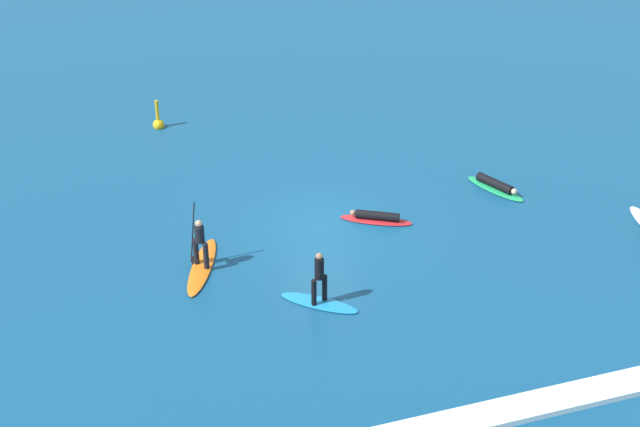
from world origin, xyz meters
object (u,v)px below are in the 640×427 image
(surfer_on_orange_board, at_px, (201,258))
(marker_buoy, at_px, (158,123))
(surfer_on_red_board, at_px, (376,218))
(surfer_on_blue_board, at_px, (319,291))
(surfer_on_green_board, at_px, (496,186))

(surfer_on_orange_board, height_order, marker_buoy, surfer_on_orange_board)
(surfer_on_red_board, distance_m, surfer_on_blue_board, 5.18)
(surfer_on_orange_board, xyz_separation_m, surfer_on_green_board, (11.24, 1.74, -0.22))
(surfer_on_orange_board, relative_size, surfer_on_green_board, 1.30)
(surfer_on_red_board, xyz_separation_m, surfer_on_green_board, (4.92, 0.73, 0.02))
(surfer_on_green_board, xyz_separation_m, surfer_on_blue_board, (-8.23, -4.70, 0.33))
(surfer_on_green_board, bearing_deg, surfer_on_red_board, -106.84)
(surfer_on_red_board, height_order, surfer_on_green_board, surfer_on_green_board)
(surfer_on_red_board, height_order, marker_buoy, marker_buoy)
(surfer_on_orange_board, distance_m, surfer_on_green_board, 11.37)
(surfer_on_blue_board, xyz_separation_m, marker_buoy, (-2.67, 13.60, -0.28))
(surfer_on_green_board, distance_m, surfer_on_blue_board, 9.48)
(surfer_on_red_board, distance_m, marker_buoy, 11.34)
(surfer_on_red_board, xyz_separation_m, surfer_on_blue_board, (-3.31, -3.96, 0.34))
(surfer_on_orange_board, bearing_deg, surfer_on_blue_board, -111.45)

